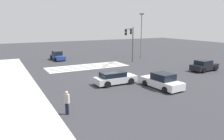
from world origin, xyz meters
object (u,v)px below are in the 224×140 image
Objects in this scene: car_3 at (115,78)px; car_0 at (162,81)px; car_2 at (58,56)px; traffic_signal_mast at (131,38)px; car_4 at (204,66)px; pedestrian at (67,101)px; street_light_pole_a at (141,32)px.

car_0 is at bearing -44.52° from car_3.
car_0 is 1.07× the size of car_2.
traffic_signal_mast is 12.12m from car_4.
street_light_pole_a reaches higher than pedestrian.
car_0 is 1.02× the size of car_3.
street_light_pole_a reaches higher than traffic_signal_mast.
car_0 is 23.61m from car_2.
pedestrian is at bearing -141.35° from car_3.
car_4 is at bearing 37.27° from car_2.
car_3 is at bearing 1.99° from car_2.
car_3 is at bearing 4.92° from traffic_signal_mast.
car_0 is at bearing 60.85° from street_light_pole_a.
traffic_signal_mast is 22.36m from pedestrian.
car_3 is (3.62, -3.58, -0.03)m from car_0.
car_3 is at bearing 46.51° from street_light_pole_a.
traffic_signal_mast is at bearing -0.25° from pedestrian.
car_0 is at bearing 10.14° from car_2.
street_light_pole_a reaches higher than car_3.
car_3 is 0.55× the size of street_light_pole_a.
traffic_signal_mast is 1.28× the size of car_3.
street_light_pole_a is (-9.99, -17.92, 4.33)m from car_0.
car_2 is at bearing 125.04° from car_4.
pedestrian is 0.21× the size of street_light_pole_a.
pedestrian is at bearing 96.42° from car_0.
pedestrian reaches higher than car_4.
street_light_pole_a is (-13.61, -14.35, 4.36)m from car_3.
pedestrian is at bearing -169.38° from car_4.
car_3 is (-1.43, 19.48, -0.05)m from car_2.
traffic_signal_mast is 0.71× the size of street_light_pole_a.
pedestrian reaches higher than car_2.
car_0 is at bearing -34.70° from pedestrian.
car_4 is 2.40× the size of pedestrian.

